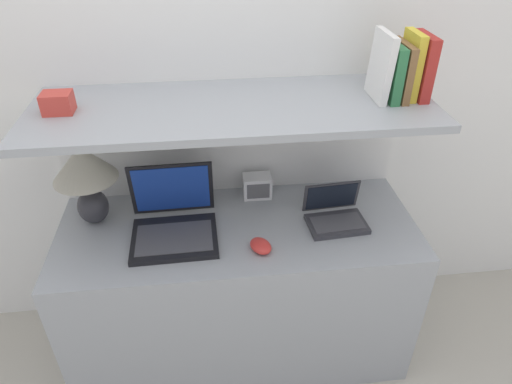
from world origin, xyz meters
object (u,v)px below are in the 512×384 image
(laptop_large, at_px, (174,222))
(book_white, at_px, (381,66))
(computer_mouse, at_px, (261,246))
(book_yellow, at_px, (411,65))
(shelf_gadget, at_px, (58,103))
(book_green, at_px, (391,71))
(table_lamp, at_px, (85,172))
(router_box, at_px, (257,186))
(book_brown, at_px, (401,71))
(book_red, at_px, (421,66))
(laptop_small, at_px, (335,215))

(laptop_large, bearing_deg, book_white, 5.47)
(laptop_large, height_order, computer_mouse, laptop_large)
(book_yellow, relative_size, book_white, 0.99)
(shelf_gadget, bearing_deg, book_green, 0.00)
(book_white, bearing_deg, shelf_gadget, 180.00)
(table_lamp, bearing_deg, router_box, 8.82)
(book_brown, xyz_separation_m, shelf_gadget, (-1.19, 0.00, -0.06))
(router_box, relative_size, book_yellow, 0.53)
(book_yellow, bearing_deg, book_green, 180.00)
(table_lamp, relative_size, book_brown, 1.74)
(router_box, bearing_deg, book_white, -19.12)
(book_red, distance_m, book_brown, 0.07)
(laptop_small, bearing_deg, book_brown, 21.61)
(laptop_small, distance_m, book_red, 0.64)
(router_box, bearing_deg, table_lamp, -171.18)
(laptop_small, height_order, router_box, laptop_small)
(book_red, bearing_deg, book_green, 180.00)
(laptop_large, distance_m, shelf_gadget, 0.59)
(book_green, height_order, book_white, book_white)
(laptop_large, relative_size, laptop_small, 1.36)
(table_lamp, height_order, book_green, book_green)
(table_lamp, bearing_deg, computer_mouse, -21.82)
(laptop_large, bearing_deg, shelf_gadget, 167.78)
(laptop_small, xyz_separation_m, book_green, (0.17, 0.08, 0.56))
(computer_mouse, bearing_deg, table_lamp, 158.18)
(book_green, relative_size, shelf_gadget, 1.99)
(book_green, bearing_deg, book_brown, 0.00)
(computer_mouse, distance_m, book_white, 0.77)
(router_box, bearing_deg, book_brown, -16.39)
(laptop_large, height_order, router_box, laptop_large)
(laptop_large, distance_m, laptop_small, 0.64)
(book_red, distance_m, book_white, 0.15)
(shelf_gadget, bearing_deg, computer_mouse, -18.08)
(router_box, height_order, shelf_gadget, shelf_gadget)
(book_red, relative_size, book_brown, 1.13)
(book_red, xyz_separation_m, book_yellow, (-0.04, 0.00, 0.00))
(laptop_large, height_order, book_red, book_red)
(book_yellow, bearing_deg, shelf_gadget, 180.00)
(router_box, height_order, book_green, book_green)
(computer_mouse, xyz_separation_m, shelf_gadget, (-0.66, 0.22, 0.51))
(book_red, bearing_deg, laptop_small, -163.69)
(laptop_small, relative_size, book_green, 1.24)
(book_white, distance_m, shelf_gadget, 1.11)
(router_box, xyz_separation_m, book_brown, (0.49, -0.14, 0.54))
(computer_mouse, xyz_separation_m, router_box, (0.03, 0.36, 0.03))
(book_yellow, distance_m, shelf_gadget, 1.22)
(computer_mouse, height_order, book_red, book_red)
(book_brown, bearing_deg, book_yellow, 0.00)
(table_lamp, height_order, shelf_gadget, shelf_gadget)
(router_box, xyz_separation_m, book_green, (0.46, -0.14, 0.54))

